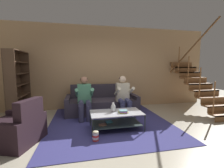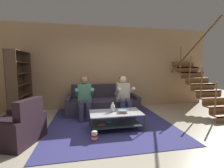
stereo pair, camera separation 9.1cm
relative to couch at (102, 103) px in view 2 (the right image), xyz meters
The scene contains 13 objects.
ground 1.84m from the couch, 91.62° to the right, with size 16.80×16.80×0.00m, color #B4AC96.
back_partition 1.33m from the couch, 94.60° to the left, with size 8.40×0.12×2.90m, color tan.
staircase_run 3.31m from the couch, ahead, with size 0.91×2.59×2.76m.
couch is the anchor object (origin of this frame).
person_seated_left 0.88m from the couch, 135.60° to the right, with size 0.50×0.58×1.19m.
person_seated_right 0.88m from the couch, 44.38° to the right, with size 0.50×0.58×1.20m.
coffee_table 1.45m from the couch, 84.94° to the right, with size 1.20×0.64×0.41m.
area_rug 0.90m from the couch, 85.46° to the right, with size 3.07×3.39×0.01m.
vase 1.43m from the couch, 87.11° to the right, with size 0.11×0.11×0.22m.
book_stack 1.57m from the couch, 79.59° to the right, with size 0.22×0.20×0.06m.
bookshelf 2.52m from the couch, behind, with size 0.29×1.11×1.92m.
armchair 2.56m from the couch, 138.33° to the right, with size 1.12×1.08×0.87m.
popcorn_tub 1.98m from the couch, 101.70° to the right, with size 0.12×0.12×0.21m.
Camera 2 is at (-0.53, -2.96, 1.45)m, focal length 24.00 mm.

